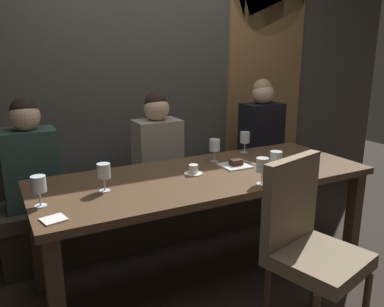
{
  "coord_description": "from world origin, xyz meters",
  "views": [
    {
      "loc": [
        -1.22,
        -2.13,
        1.54
      ],
      "look_at": [
        -0.01,
        0.17,
        0.84
      ],
      "focal_mm": 36.92,
      "sensor_mm": 36.0,
      "label": 1
    }
  ],
  "objects_px": {
    "diner_redhead": "(29,157)",
    "fork_on_table": "(248,162)",
    "wine_glass_end_right": "(276,159)",
    "chair_near_side": "(306,238)",
    "diner_bearded": "(157,143)",
    "dessert_plate": "(235,164)",
    "diner_far_end": "(261,126)",
    "wine_glass_near_right": "(262,166)",
    "dining_table": "(205,186)",
    "wine_glass_end_left": "(39,186)",
    "wine_glass_far_right": "(245,138)",
    "banquette_bench": "(164,209)",
    "wine_glass_center_front": "(215,146)",
    "wine_glass_near_left": "(104,172)",
    "espresso_cup": "(193,170)"
  },
  "relations": [
    {
      "from": "diner_redhead",
      "to": "fork_on_table",
      "type": "bearing_deg",
      "value": -23.21
    },
    {
      "from": "wine_glass_end_right",
      "to": "chair_near_side",
      "type": "bearing_deg",
      "value": -108.87
    },
    {
      "from": "diner_bearded",
      "to": "dessert_plate",
      "type": "distance_m",
      "value": 0.72
    },
    {
      "from": "diner_far_end",
      "to": "wine_glass_near_right",
      "type": "bearing_deg",
      "value": -127.16
    },
    {
      "from": "dining_table",
      "to": "fork_on_table",
      "type": "xyz_separation_m",
      "value": [
        0.4,
        0.09,
        0.09
      ]
    },
    {
      "from": "diner_redhead",
      "to": "wine_glass_end_left",
      "type": "relative_size",
      "value": 4.7
    },
    {
      "from": "wine_glass_far_right",
      "to": "wine_glass_end_right",
      "type": "relative_size",
      "value": 1.0
    },
    {
      "from": "wine_glass_near_right",
      "to": "fork_on_table",
      "type": "relative_size",
      "value": 0.96
    },
    {
      "from": "dining_table",
      "to": "wine_glass_near_right",
      "type": "bearing_deg",
      "value": -58.82
    },
    {
      "from": "diner_bearded",
      "to": "chair_near_side",
      "type": "bearing_deg",
      "value": -79.8
    },
    {
      "from": "diner_bearded",
      "to": "diner_far_end",
      "type": "distance_m",
      "value": 1.05
    },
    {
      "from": "dining_table",
      "to": "banquette_bench",
      "type": "height_order",
      "value": "dining_table"
    },
    {
      "from": "chair_near_side",
      "to": "wine_glass_end_left",
      "type": "xyz_separation_m",
      "value": [
        -1.24,
        0.65,
        0.29
      ]
    },
    {
      "from": "diner_far_end",
      "to": "wine_glass_end_right",
      "type": "bearing_deg",
      "value": -122.93
    },
    {
      "from": "diner_redhead",
      "to": "wine_glass_center_front",
      "type": "xyz_separation_m",
      "value": [
        1.2,
        -0.47,
        0.04
      ]
    },
    {
      "from": "wine_glass_near_right",
      "to": "fork_on_table",
      "type": "bearing_deg",
      "value": 64.58
    },
    {
      "from": "diner_far_end",
      "to": "wine_glass_center_front",
      "type": "bearing_deg",
      "value": -147.86
    },
    {
      "from": "wine_glass_center_front",
      "to": "dessert_plate",
      "type": "bearing_deg",
      "value": -70.07
    },
    {
      "from": "wine_glass_end_left",
      "to": "wine_glass_near_left",
      "type": "bearing_deg",
      "value": 10.36
    },
    {
      "from": "diner_redhead",
      "to": "espresso_cup",
      "type": "relative_size",
      "value": 6.43
    },
    {
      "from": "diner_far_end",
      "to": "wine_glass_near_right",
      "type": "xyz_separation_m",
      "value": [
        -0.81,
        -1.06,
        0.02
      ]
    },
    {
      "from": "diner_far_end",
      "to": "diner_redhead",
      "type": "bearing_deg",
      "value": -178.88
    },
    {
      "from": "wine_glass_center_front",
      "to": "wine_glass_end_right",
      "type": "bearing_deg",
      "value": -70.29
    },
    {
      "from": "wine_glass_center_front",
      "to": "espresso_cup",
      "type": "relative_size",
      "value": 1.37
    },
    {
      "from": "diner_bearded",
      "to": "wine_glass_near_right",
      "type": "xyz_separation_m",
      "value": [
        0.25,
        -1.03,
        0.05
      ]
    },
    {
      "from": "dining_table",
      "to": "dessert_plate",
      "type": "height_order",
      "value": "dessert_plate"
    },
    {
      "from": "wine_glass_end_right",
      "to": "wine_glass_near_left",
      "type": "height_order",
      "value": "same"
    },
    {
      "from": "banquette_bench",
      "to": "diner_far_end",
      "type": "xyz_separation_m",
      "value": [
        1.01,
        0.03,
        0.61
      ]
    },
    {
      "from": "diner_far_end",
      "to": "dessert_plate",
      "type": "height_order",
      "value": "diner_far_end"
    },
    {
      "from": "wine_glass_far_right",
      "to": "diner_far_end",
      "type": "bearing_deg",
      "value": 40.56
    },
    {
      "from": "wine_glass_end_left",
      "to": "wine_glass_near_left",
      "type": "relative_size",
      "value": 1.0
    },
    {
      "from": "wine_glass_end_right",
      "to": "banquette_bench",
      "type": "bearing_deg",
      "value": 111.45
    },
    {
      "from": "chair_near_side",
      "to": "diner_redhead",
      "type": "bearing_deg",
      "value": 130.53
    },
    {
      "from": "wine_glass_near_right",
      "to": "diner_redhead",
      "type": "bearing_deg",
      "value": 139.53
    },
    {
      "from": "chair_near_side",
      "to": "diner_bearded",
      "type": "relative_size",
      "value": 1.29
    },
    {
      "from": "diner_far_end",
      "to": "wine_glass_near_right",
      "type": "height_order",
      "value": "diner_far_end"
    },
    {
      "from": "wine_glass_end_right",
      "to": "espresso_cup",
      "type": "height_order",
      "value": "wine_glass_end_right"
    },
    {
      "from": "banquette_bench",
      "to": "diner_far_end",
      "type": "height_order",
      "value": "diner_far_end"
    },
    {
      "from": "diner_bearded",
      "to": "diner_far_end",
      "type": "height_order",
      "value": "diner_far_end"
    },
    {
      "from": "chair_near_side",
      "to": "wine_glass_center_front",
      "type": "bearing_deg",
      "value": 90.46
    },
    {
      "from": "dining_table",
      "to": "chair_near_side",
      "type": "height_order",
      "value": "chair_near_side"
    },
    {
      "from": "fork_on_table",
      "to": "wine_glass_end_right",
      "type": "bearing_deg",
      "value": -103.93
    },
    {
      "from": "wine_glass_end_right",
      "to": "wine_glass_near_left",
      "type": "distance_m",
      "value": 1.07
    },
    {
      "from": "wine_glass_far_right",
      "to": "wine_glass_end_left",
      "type": "xyz_separation_m",
      "value": [
        -1.57,
        -0.4,
        -0.0
      ]
    },
    {
      "from": "banquette_bench",
      "to": "diner_bearded",
      "type": "distance_m",
      "value": 0.58
    },
    {
      "from": "chair_near_side",
      "to": "diner_bearded",
      "type": "bearing_deg",
      "value": 100.2
    },
    {
      "from": "wine_glass_end_right",
      "to": "wine_glass_near_left",
      "type": "xyz_separation_m",
      "value": [
        -1.04,
        0.24,
        -0.0
      ]
    },
    {
      "from": "chair_near_side",
      "to": "wine_glass_end_right",
      "type": "xyz_separation_m",
      "value": [
        0.16,
        0.47,
        0.29
      ]
    },
    {
      "from": "diner_far_end",
      "to": "banquette_bench",
      "type": "bearing_deg",
      "value": -178.32
    },
    {
      "from": "diner_redhead",
      "to": "espresso_cup",
      "type": "xyz_separation_m",
      "value": [
        0.93,
        -0.66,
        -0.05
      ]
    }
  ]
}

